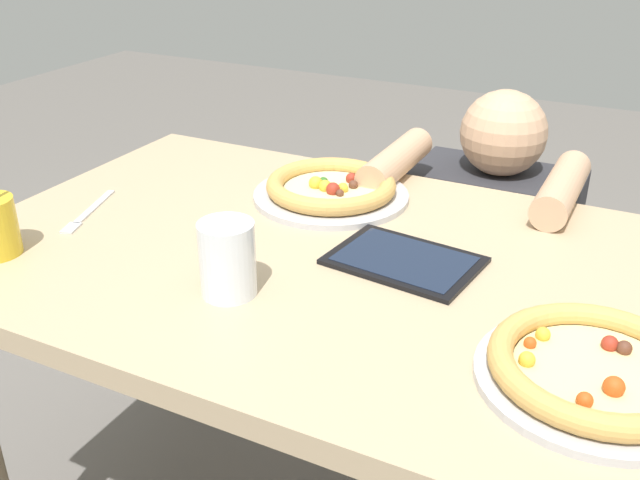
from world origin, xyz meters
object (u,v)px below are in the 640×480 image
Objects in this scene: fork at (87,213)px; water_cup_clear at (227,258)px; diner_seated at (485,285)px; pizza_near at (596,370)px; pizza_far at (331,189)px; tablet at (404,261)px.

water_cup_clear is at bearing -17.37° from fork.
water_cup_clear is at bearing -105.34° from diner_seated.
pizza_near is 0.54m from water_cup_clear.
pizza_far is 1.58× the size of fork.
fork is at bearing -132.97° from diner_seated.
tablet reaches higher than fork.
water_cup_clear is 0.60× the size of fork.
water_cup_clear is 0.46× the size of tablet.
tablet is at bearing 46.10° from water_cup_clear.
pizza_near is at bearing -6.66° from fork.
tablet is (0.62, 0.09, 0.00)m from fork.
fork is at bearing -171.93° from tablet.
pizza_near is at bearing -30.87° from tablet.
diner_seated reaches higher than water_cup_clear.
water_cup_clear is at bearing -86.65° from pizza_far.
pizza_near is at bearing -68.00° from diner_seated.
tablet is at bearing 149.13° from pizza_near.
pizza_far is 0.59m from diner_seated.
pizza_near is 0.95m from fork.
water_cup_clear is 0.30m from tablet.
pizza_near is 1.52× the size of fork.
diner_seated reaches higher than tablet.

